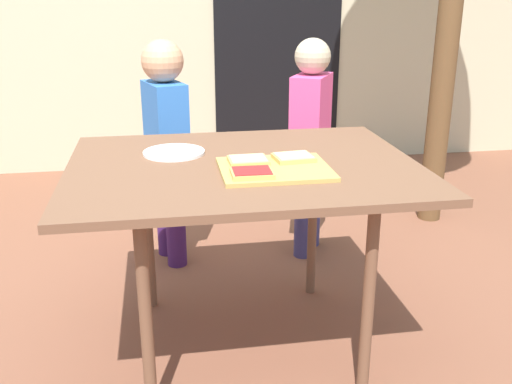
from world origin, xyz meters
TOP-DOWN VIEW (x-y plane):
  - ground_plane at (0.00, 0.00)m, footprint 16.00×16.00m
  - house_door at (0.58, 2.31)m, footprint 0.90×0.02m
  - dining_table at (0.00, 0.00)m, footprint 1.14×0.89m
  - cutting_board at (0.08, -0.10)m, footprint 0.34×0.28m
  - pizza_slice_far_right at (0.16, -0.04)m, footprint 0.13×0.11m
  - pizza_slice_far_left at (0.01, -0.05)m, footprint 0.13×0.11m
  - pizza_slice_near_left at (0.00, -0.18)m, footprint 0.13×0.10m
  - plate_white_left at (-0.22, 0.15)m, footprint 0.21×0.21m
  - child_left at (-0.24, 0.76)m, footprint 0.21×0.27m
  - child_right at (0.42, 0.75)m, footprint 0.24×0.28m

SIDE VIEW (x-z plane):
  - ground_plane at x=0.00m, z-range 0.00..0.00m
  - child_right at x=0.42m, z-range 0.07..1.09m
  - child_left at x=-0.24m, z-range 0.09..1.11m
  - dining_table at x=0.00m, z-range 0.29..0.98m
  - plate_white_left at x=-0.22m, z-range 0.69..0.70m
  - cutting_board at x=0.08m, z-range 0.69..0.70m
  - pizza_slice_far_right at x=0.16m, z-range 0.70..0.72m
  - pizza_slice_far_left at x=0.01m, z-range 0.70..0.72m
  - pizza_slice_near_left at x=0.00m, z-range 0.70..0.72m
  - house_door at x=0.58m, z-range 0.00..2.00m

